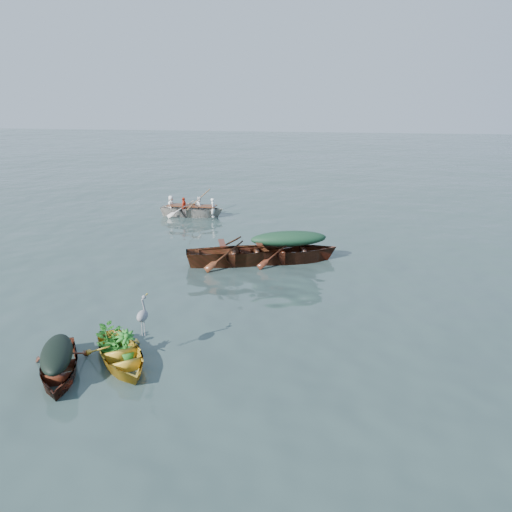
{
  "coord_description": "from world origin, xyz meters",
  "views": [
    {
      "loc": [
        3.59,
        -13.5,
        5.57
      ],
      "look_at": [
        0.85,
        2.05,
        0.5
      ],
      "focal_mm": 35.0,
      "sensor_mm": 36.0,
      "label": 1
    }
  ],
  "objects_px": {
    "yellow_dinghy": "(122,364)",
    "open_wooden_boat": "(240,264)",
    "dark_covered_boat": "(60,375)",
    "rowed_boat": "(192,216)",
    "green_tarp_boat": "(288,262)",
    "heron": "(143,322)"
  },
  "relations": [
    {
      "from": "yellow_dinghy",
      "to": "dark_covered_boat",
      "type": "relative_size",
      "value": 0.96
    },
    {
      "from": "yellow_dinghy",
      "to": "green_tarp_boat",
      "type": "relative_size",
      "value": 0.61
    },
    {
      "from": "green_tarp_boat",
      "to": "heron",
      "type": "bearing_deg",
      "value": 143.8
    },
    {
      "from": "yellow_dinghy",
      "to": "rowed_boat",
      "type": "relative_size",
      "value": 0.69
    },
    {
      "from": "rowed_boat",
      "to": "heron",
      "type": "relative_size",
      "value": 4.69
    },
    {
      "from": "yellow_dinghy",
      "to": "green_tarp_boat",
      "type": "height_order",
      "value": "green_tarp_boat"
    },
    {
      "from": "yellow_dinghy",
      "to": "dark_covered_boat",
      "type": "xyz_separation_m",
      "value": [
        -1.08,
        -0.67,
        0.0
      ]
    },
    {
      "from": "open_wooden_boat",
      "to": "heron",
      "type": "height_order",
      "value": "heron"
    },
    {
      "from": "rowed_boat",
      "to": "open_wooden_boat",
      "type": "bearing_deg",
      "value": -150.47
    },
    {
      "from": "open_wooden_boat",
      "to": "rowed_boat",
      "type": "height_order",
      "value": "open_wooden_boat"
    },
    {
      "from": "dark_covered_boat",
      "to": "rowed_boat",
      "type": "bearing_deg",
      "value": 69.97
    },
    {
      "from": "dark_covered_boat",
      "to": "rowed_boat",
      "type": "distance_m",
      "value": 14.5
    },
    {
      "from": "rowed_boat",
      "to": "green_tarp_boat",
      "type": "bearing_deg",
      "value": -138.62
    },
    {
      "from": "dark_covered_boat",
      "to": "green_tarp_boat",
      "type": "height_order",
      "value": "green_tarp_boat"
    },
    {
      "from": "heron",
      "to": "green_tarp_boat",
      "type": "bearing_deg",
      "value": 32.36
    },
    {
      "from": "rowed_boat",
      "to": "heron",
      "type": "height_order",
      "value": "heron"
    },
    {
      "from": "yellow_dinghy",
      "to": "dark_covered_boat",
      "type": "distance_m",
      "value": 1.27
    },
    {
      "from": "green_tarp_boat",
      "to": "open_wooden_boat",
      "type": "relative_size",
      "value": 0.94
    },
    {
      "from": "dark_covered_boat",
      "to": "rowed_boat",
      "type": "xyz_separation_m",
      "value": [
        -1.51,
        14.42,
        0.0
      ]
    },
    {
      "from": "dark_covered_boat",
      "to": "green_tarp_boat",
      "type": "xyz_separation_m",
      "value": [
        3.88,
        8.31,
        0.0
      ]
    },
    {
      "from": "rowed_boat",
      "to": "yellow_dinghy",
      "type": "bearing_deg",
      "value": -169.34
    },
    {
      "from": "yellow_dinghy",
      "to": "open_wooden_boat",
      "type": "xyz_separation_m",
      "value": [
        1.17,
        7.12,
        0.0
      ]
    }
  ]
}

